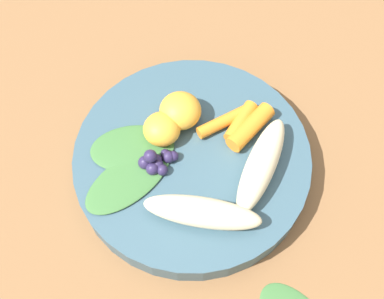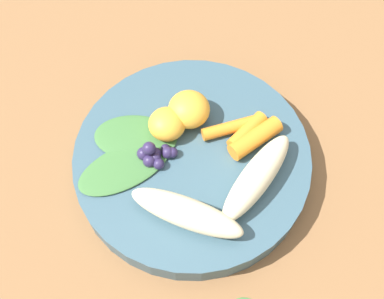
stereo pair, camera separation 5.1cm
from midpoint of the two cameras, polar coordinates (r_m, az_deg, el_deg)
The scene contains 12 objects.
ground_plane at distance 0.54m, azimuth -2.66°, elevation -2.36°, with size 2.40×2.40×0.00m, color brown.
bowl at distance 0.53m, azimuth -2.73°, elevation -1.60°, with size 0.26×0.26×0.03m, color #385666.
banana_peeled_left at distance 0.49m, azimuth 5.55°, elevation -2.10°, with size 0.12×0.03×0.03m, color beige.
banana_peeled_right at distance 0.47m, azimuth -1.84°, elevation -7.93°, with size 0.12×0.03×0.03m, color beige.
orange_segment_near at distance 0.51m, azimuth -6.49°, elevation 2.24°, with size 0.04×0.04×0.03m, color #F4A833.
orange_segment_far at distance 0.52m, azimuth -4.58°, elevation 4.40°, with size 0.05×0.05×0.04m, color #F4A833.
carrot_front at distance 0.52m, azimuth 4.38°, elevation 2.48°, with size 0.02×0.02×0.06m, color orange.
carrot_mid_left at distance 0.52m, azimuth 3.26°, elevation 3.12°, with size 0.02×0.02×0.05m, color orange.
carrot_mid_right at distance 0.53m, azimuth 1.06°, elevation 3.15°, with size 0.01×0.01×0.06m, color orange.
blueberry_pile at distance 0.50m, azimuth -7.12°, elevation -1.76°, with size 0.03×0.04×0.03m.
kale_leaf_left at distance 0.52m, azimuth -10.01°, elevation -0.07°, with size 0.09×0.06×0.01m, color #3D7038.
kale_leaf_right at distance 0.51m, azimuth -10.57°, elevation -3.81°, with size 0.11×0.05×0.01m, color #3D7038.
Camera 1 is at (-0.23, 0.07, 0.49)m, focal length 43.89 mm.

